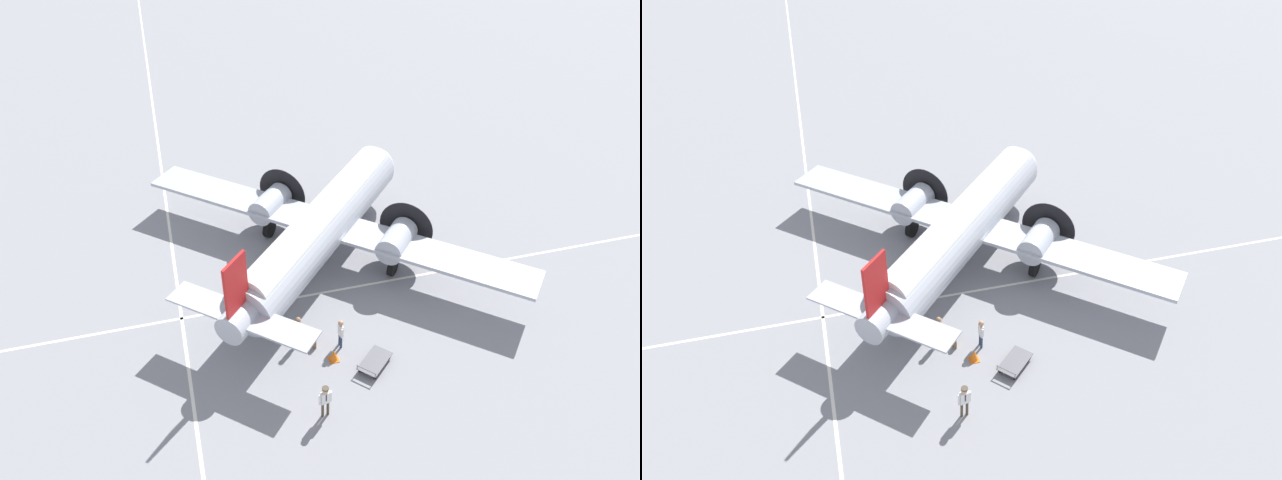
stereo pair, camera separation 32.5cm
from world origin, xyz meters
TOP-DOWN VIEW (x-y plane):
  - ground_plane at (0.00, 0.00)m, footprint 300.00×300.00m
  - apron_line_eastwest at (0.00, -7.89)m, footprint 120.00×0.16m
  - apron_line_northsouth at (2.31, 0.00)m, footprint 0.16×120.00m
  - airliner_main at (-0.33, 0.30)m, footprint 18.14×18.61m
  - crew_foreground at (9.94, -2.48)m, footprint 0.33×0.59m
  - passenger_boarding at (6.22, -0.69)m, footprint 0.56×0.26m
  - ramp_agent at (5.53, -2.58)m, footprint 0.48×0.38m
  - suitcase_near_door at (5.90, -1.92)m, footprint 0.41×0.14m
  - baggage_cart at (7.86, 0.48)m, footprint 1.93×1.98m
  - traffic_cone at (7.00, -1.24)m, footprint 0.47×0.47m

SIDE VIEW (x-z plane):
  - ground_plane at x=0.00m, z-range 0.00..0.00m
  - apron_line_eastwest at x=0.00m, z-range 0.00..0.01m
  - apron_line_northsouth at x=2.31m, z-range 0.00..0.01m
  - suitcase_near_door at x=5.90m, z-range -0.02..0.51m
  - baggage_cart at x=7.86m, z-range -0.01..0.55m
  - traffic_cone at x=7.00m, z-range -0.02..0.59m
  - passenger_boarding at x=6.22m, z-range 0.18..1.82m
  - ramp_agent at x=5.53m, z-range 0.19..1.88m
  - crew_foreground at x=9.94m, z-range 0.23..1.99m
  - airliner_main at x=-0.33m, z-range -0.41..5.57m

